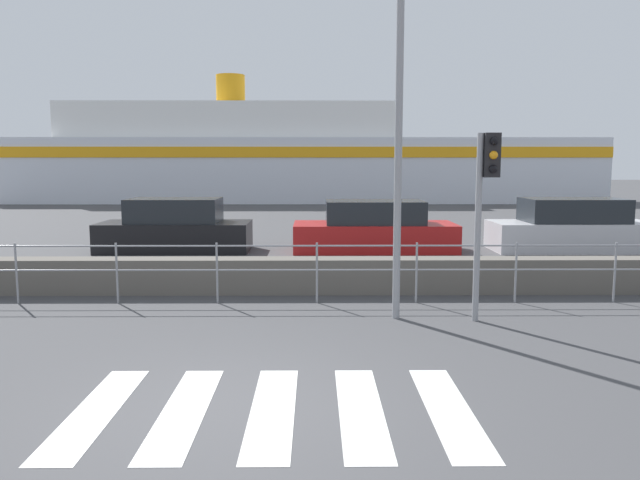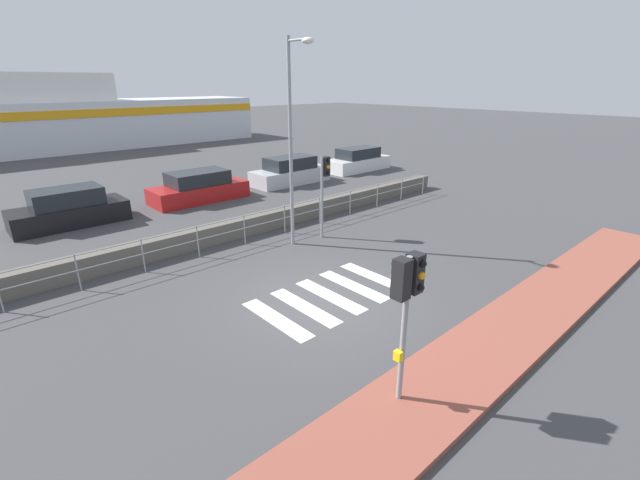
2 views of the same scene
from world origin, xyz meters
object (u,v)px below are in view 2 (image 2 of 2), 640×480
object	(u,v)px
parked_car_black	(69,210)
parked_car_red	(199,188)
traffic_light_far	(324,179)
parked_car_silver	(290,172)
traffic_light_near	(407,292)
parked_car_white	(358,161)
streetlamp	(294,125)
ferry_boat	(19,120)

from	to	relation	value
parked_car_black	parked_car_red	distance (m)	5.64
traffic_light_far	parked_car_black	xyz separation A→B (m)	(-6.61, 7.87, -1.54)
parked_car_silver	parked_car_red	bearing A→B (deg)	-180.00
traffic_light_far	parked_car_silver	bearing A→B (deg)	59.33
traffic_light_near	parked_car_black	xyz separation A→B (m)	(-1.62, 15.25, -1.60)
parked_car_red	parked_car_white	world-z (taller)	parked_car_white
traffic_light_near	parked_car_silver	size ratio (longest dim) A/B	0.63
parked_car_black	parked_car_white	bearing A→B (deg)	0.00
traffic_light_far	parked_car_red	bearing A→B (deg)	97.01
traffic_light_near	traffic_light_far	world-z (taller)	traffic_light_far
parked_car_silver	parked_car_black	bearing A→B (deg)	-180.00
streetlamp	parked_car_white	bearing A→B (deg)	34.20
traffic_light_far	parked_car_white	size ratio (longest dim) A/B	0.65
parked_car_red	parked_car_white	size ratio (longest dim) A/B	1.01
parked_car_black	parked_car_red	size ratio (longest dim) A/B	0.92
parked_car_white	ferry_boat	bearing A→B (deg)	123.15
parked_car_red	traffic_light_near	bearing A→B (deg)	-104.79
streetlamp	parked_car_silver	world-z (taller)	streetlamp
ferry_boat	parked_car_white	distance (m)	26.89
parked_car_white	traffic_light_near	bearing A→B (deg)	-135.02
parked_car_red	streetlamp	bearing A→B (deg)	-92.74
traffic_light_near	streetlamp	bearing A→B (deg)	63.63
traffic_light_near	parked_car_black	distance (m)	15.41
traffic_light_far	parked_car_black	bearing A→B (deg)	130.01
traffic_light_near	parked_car_black	bearing A→B (deg)	96.05
traffic_light_near	traffic_light_far	distance (m)	8.90
streetlamp	parked_car_silver	bearing A→B (deg)	52.67
ferry_boat	parked_car_silver	bearing A→B (deg)	-67.99
traffic_light_far	ferry_boat	world-z (taller)	ferry_boat
parked_car_red	parked_car_black	bearing A→B (deg)	-180.00
parked_car_silver	parked_car_white	xyz separation A→B (m)	(5.59, -0.00, -0.01)
ferry_boat	traffic_light_near	bearing A→B (deg)	-90.90
traffic_light_far	traffic_light_near	bearing A→B (deg)	-124.12
traffic_light_near	parked_car_black	world-z (taller)	traffic_light_near
streetlamp	parked_car_red	world-z (taller)	streetlamp
ferry_boat	parked_car_white	xyz separation A→B (m)	(14.66, -22.45, -1.97)
traffic_light_near	parked_car_red	xyz separation A→B (m)	(4.03, 15.25, -1.62)
streetlamp	traffic_light_near	bearing A→B (deg)	-116.37
traffic_light_near	parked_car_red	size ratio (longest dim) A/B	0.63
streetlamp	parked_car_black	size ratio (longest dim) A/B	1.61
traffic_light_near	streetlamp	world-z (taller)	streetlamp
traffic_light_near	parked_car_white	xyz separation A→B (m)	(15.25, 15.25, -1.61)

